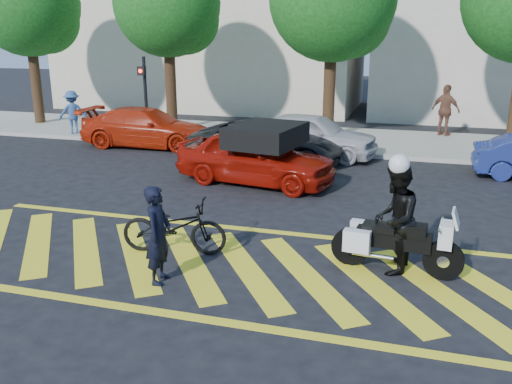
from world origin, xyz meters
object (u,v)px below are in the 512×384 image
(parked_left, at_px, (147,127))
(police_motorcycle, at_px, (394,242))
(red_convertible, at_px, (256,157))
(bicycle, at_px, (174,227))
(officer_bike, at_px, (158,235))
(parked_mid_right, at_px, (312,135))
(parked_mid_left, at_px, (266,143))
(officer_moto, at_px, (395,219))

(parked_left, bearing_deg, police_motorcycle, -136.01)
(red_convertible, bearing_deg, bicycle, -171.41)
(officer_bike, distance_m, parked_mid_right, 10.15)
(bicycle, bearing_deg, parked_mid_left, -6.58)
(officer_moto, bearing_deg, red_convertible, -134.57)
(officer_bike, xyz_separation_m, parked_mid_left, (-0.56, 8.73, -0.16))
(bicycle, distance_m, officer_moto, 4.06)
(bicycle, distance_m, parked_mid_right, 8.96)
(parked_left, relative_size, parked_mid_right, 1.10)
(parked_left, bearing_deg, parked_mid_left, -108.99)
(parked_left, height_order, parked_mid_right, parked_mid_right)
(red_convertible, bearing_deg, parked_mid_right, -3.28)
(officer_bike, height_order, red_convertible, officer_bike)
(bicycle, distance_m, red_convertible, 5.19)
(red_convertible, height_order, parked_mid_right, red_convertible)
(parked_mid_left, bearing_deg, parked_left, 69.53)
(bicycle, relative_size, police_motorcycle, 0.88)
(bicycle, height_order, officer_moto, officer_moto)
(police_motorcycle, height_order, red_convertible, red_convertible)
(red_convertible, height_order, parked_mid_left, red_convertible)
(police_motorcycle, relative_size, red_convertible, 0.52)
(bicycle, bearing_deg, parked_left, 21.51)
(parked_mid_left, distance_m, parked_mid_right, 1.84)
(red_convertible, xyz_separation_m, parked_mid_left, (-0.35, 2.33, -0.07))
(officer_moto, distance_m, red_convertible, 6.25)
(bicycle, distance_m, police_motorcycle, 4.05)
(officer_moto, bearing_deg, parked_left, -126.68)
(officer_moto, bearing_deg, bicycle, -78.94)
(officer_moto, xyz_separation_m, red_convertible, (-3.94, 4.85, -0.22))
(police_motorcycle, bearing_deg, red_convertible, 135.56)
(parked_mid_right, bearing_deg, red_convertible, 173.98)
(red_convertible, relative_size, parked_left, 0.91)
(parked_left, xyz_separation_m, parked_mid_right, (6.10, 0.00, 0.04))
(parked_mid_right, bearing_deg, officer_moto, -153.42)
(bicycle, bearing_deg, officer_moto, -93.90)
(parked_left, distance_m, parked_mid_right, 6.10)
(bicycle, relative_size, red_convertible, 0.45)
(police_motorcycle, height_order, parked_left, parked_left)
(police_motorcycle, xyz_separation_m, parked_mid_left, (-4.31, 7.17, 0.13))
(officer_bike, distance_m, bicycle, 1.29)
(officer_bike, relative_size, parked_mid_left, 0.34)
(parked_mid_left, bearing_deg, red_convertible, -176.00)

